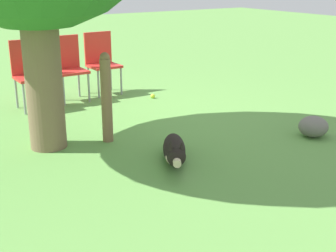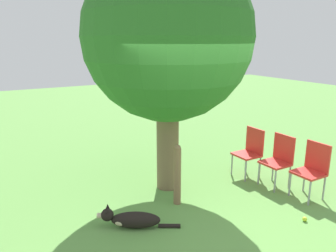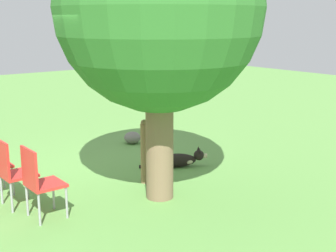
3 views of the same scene
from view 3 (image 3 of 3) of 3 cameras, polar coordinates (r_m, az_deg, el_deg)
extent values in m
plane|color=#609947|center=(7.33, -6.44, -6.70)|extent=(30.00, 30.00, 0.00)
cylinder|color=#7A6047|center=(6.39, -1.04, -0.91)|extent=(0.38, 0.38, 1.85)
sphere|color=#2D6B28|center=(6.21, -1.10, 14.28)|extent=(2.73, 2.73, 2.73)
ellipsoid|color=black|center=(7.93, 0.97, -4.20)|extent=(0.71, 0.54, 0.23)
ellipsoid|color=#C6B293|center=(7.97, 2.33, -4.22)|extent=(0.30, 0.28, 0.14)
sphere|color=black|center=(7.98, 3.78, -3.57)|extent=(0.24, 0.24, 0.18)
cylinder|color=#C6B293|center=(8.00, 4.49, -3.63)|extent=(0.11, 0.10, 0.07)
cone|color=black|center=(7.99, 3.72, -2.74)|extent=(0.06, 0.06, 0.08)
cone|color=black|center=(7.90, 3.86, -2.93)|extent=(0.06, 0.06, 0.08)
cylinder|color=black|center=(7.91, -2.42, -4.94)|extent=(0.30, 0.21, 0.06)
cylinder|color=#846647|center=(7.10, -2.89, -3.40)|extent=(0.12, 0.12, 0.92)
sphere|color=#846647|center=(6.98, -2.93, 0.37)|extent=(0.11, 0.11, 0.11)
cylinder|color=#99999E|center=(7.35, -19.40, -5.61)|extent=(0.03, 0.03, 0.42)
cylinder|color=#99999E|center=(7.01, -18.37, -6.44)|extent=(0.03, 0.03, 0.42)
cube|color=red|center=(6.56, -17.76, -5.63)|extent=(0.42, 0.44, 0.04)
cube|color=red|center=(6.43, -19.54, -3.76)|extent=(0.04, 0.44, 0.48)
cylinder|color=#99999E|center=(6.86, -16.80, -6.75)|extent=(0.03, 0.03, 0.42)
cylinder|color=#99999E|center=(6.53, -15.54, -7.69)|extent=(0.03, 0.03, 0.42)
cylinder|color=#99999E|center=(6.75, -19.65, -7.29)|extent=(0.03, 0.03, 0.42)
cylinder|color=#99999E|center=(6.41, -18.52, -8.28)|extent=(0.03, 0.03, 0.42)
cube|color=red|center=(6.08, -14.69, -6.91)|extent=(0.42, 0.44, 0.04)
cube|color=red|center=(5.93, -16.54, -4.91)|extent=(0.04, 0.44, 0.48)
cylinder|color=#99999E|center=(6.39, -13.78, -8.04)|extent=(0.03, 0.03, 0.42)
cylinder|color=#99999E|center=(6.07, -12.25, -9.11)|extent=(0.03, 0.03, 0.42)
cylinder|color=#99999E|center=(6.26, -16.80, -8.66)|extent=(0.03, 0.03, 0.42)
cylinder|color=#99999E|center=(5.93, -15.41, -9.81)|extent=(0.03, 0.03, 0.42)
sphere|color=#CCE033|center=(7.81, -16.86, -5.70)|extent=(0.07, 0.07, 0.07)
ellipsoid|color=slate|center=(9.43, -4.36, -1.42)|extent=(0.33, 0.34, 0.24)
camera|label=1|loc=(9.11, 29.61, 7.06)|focal=50.00mm
camera|label=2|loc=(11.58, -4.59, 13.38)|focal=35.00mm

